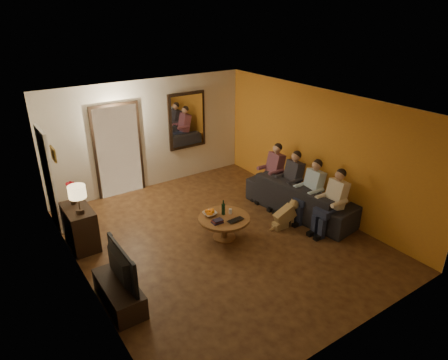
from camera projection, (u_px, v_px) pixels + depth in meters
floor at (220, 238)px, 7.70m from camera, size 5.00×6.00×0.01m
ceiling at (219, 105)px, 6.64m from camera, size 5.00×6.00×0.01m
back_wall at (149, 135)px, 9.43m from camera, size 5.00×0.02×2.60m
front_wall at (355, 257)px, 4.90m from camera, size 5.00×0.02×2.60m
left_wall at (79, 215)px, 5.88m from camera, size 0.02×6.00×2.60m
right_wall at (318, 150)px, 8.45m from camera, size 0.02×6.00×2.60m
orange_accent at (317, 150)px, 8.44m from camera, size 0.01×6.00×2.60m
kitchen_doorway at (118, 151)px, 9.11m from camera, size 1.00×0.06×2.10m
door_trim at (119, 152)px, 9.10m from camera, size 1.12×0.04×2.22m
fridge_glimpse at (129, 155)px, 9.30m from camera, size 0.45×0.03×1.70m
mirror_frame at (187, 121)px, 9.83m from camera, size 1.00×0.05×1.40m
mirror_glass at (188, 121)px, 9.81m from camera, size 0.86×0.02×1.26m
white_door at (49, 179)px, 7.76m from camera, size 0.06×0.85×2.04m
framed_art at (53, 154)px, 6.66m from camera, size 0.03×0.28×0.24m
art_canvas at (54, 154)px, 6.66m from camera, size 0.01×0.22×0.18m
dresser at (80, 227)px, 7.34m from camera, size 0.45×0.87×0.78m
table_lamp at (78, 200)px, 6.90m from camera, size 0.30×0.30×0.54m
flower_vase at (72, 193)px, 7.25m from camera, size 0.14×0.14×0.44m
tv_stand at (119, 293)px, 5.97m from camera, size 0.45×1.12×0.37m
tv at (116, 267)px, 5.77m from camera, size 1.02×0.13×0.59m
sofa at (303, 196)px, 8.55m from camera, size 2.62×1.31×0.73m
person_a at (333, 204)px, 7.72m from camera, size 0.60×0.40×1.20m
person_b at (311, 193)px, 8.17m from camera, size 0.60×0.40×1.20m
person_c at (291, 183)px, 8.63m from camera, size 0.60×0.40×1.20m
person_d at (273, 174)px, 9.08m from camera, size 0.60×0.40×1.20m
dog at (285, 214)px, 7.99m from camera, size 0.57×0.27×0.56m
coffee_table at (224, 227)px, 7.63m from camera, size 1.02×1.02×0.45m
bowl at (210, 214)px, 7.60m from camera, size 0.26×0.26×0.06m
oranges at (210, 211)px, 7.57m from camera, size 0.20×0.20×0.08m
wine_bottle at (223, 207)px, 7.58m from camera, size 0.07×0.07×0.31m
wine_glass at (230, 211)px, 7.65m from camera, size 0.06×0.06×0.10m
book_stack at (217, 221)px, 7.34m from camera, size 0.20×0.15×0.07m
laptop at (237, 221)px, 7.38m from camera, size 0.34×0.23×0.03m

